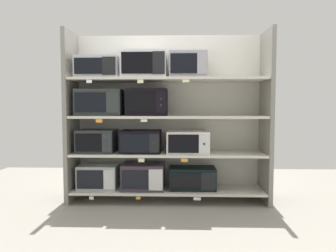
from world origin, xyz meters
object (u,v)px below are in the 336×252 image
object	(u,v)px
microwave_2	(192,178)
microwave_7	(147,102)
microwave_3	(97,141)
microwave_6	(100,103)
microwave_4	(141,141)
microwave_9	(144,65)
microwave_8	(98,68)
microwave_1	(144,176)
microwave_5	(188,142)
microwave_0	(99,176)
microwave_10	(188,66)

from	to	relation	value
microwave_2	microwave_7	distance (m)	1.10
microwave_3	microwave_7	distance (m)	0.80
microwave_2	microwave_6	distance (m)	1.48
microwave_2	microwave_3	world-z (taller)	microwave_3
microwave_4	microwave_3	bearing A→B (deg)	179.98
microwave_3	microwave_9	size ratio (longest dim) A/B	0.84
microwave_6	microwave_8	xyz separation A→B (m)	(-0.02, 0.00, 0.43)
microwave_6	microwave_7	xyz separation A→B (m)	(0.58, -0.00, 0.00)
microwave_1	microwave_5	world-z (taller)	microwave_5
microwave_0	microwave_6	xyz separation A→B (m)	(0.04, 0.00, 0.93)
microwave_5	microwave_6	world-z (taller)	microwave_6
microwave_3	microwave_10	distance (m)	1.46
microwave_0	microwave_5	size ratio (longest dim) A/B	0.94
microwave_3	microwave_10	world-z (taller)	microwave_10
microwave_3	microwave_4	xyz separation A→B (m)	(0.55, -0.00, -0.00)
microwave_2	microwave_10	bearing A→B (deg)	-179.96
microwave_6	microwave_9	xyz separation A→B (m)	(0.55, -0.00, 0.46)
microwave_3	microwave_10	bearing A→B (deg)	0.01
microwave_10	microwave_9	bearing A→B (deg)	-179.99
microwave_1	microwave_2	size ratio (longest dim) A/B	0.91
microwave_6	microwave_9	bearing A→B (deg)	-0.02
microwave_7	microwave_4	bearing A→B (deg)	-179.73
microwave_2	microwave_4	xyz separation A→B (m)	(-0.64, -0.00, 0.46)
microwave_5	microwave_9	distance (m)	1.09
microwave_6	microwave_0	bearing A→B (deg)	-179.69
microwave_3	microwave_8	distance (m)	0.91
microwave_2	microwave_3	bearing A→B (deg)	-179.99
microwave_2	microwave_5	bearing A→B (deg)	-179.64
microwave_0	microwave_8	xyz separation A→B (m)	(0.02, 0.00, 1.36)
microwave_5	microwave_4	bearing A→B (deg)	180.00
microwave_1	microwave_7	distance (m)	0.92
microwave_2	microwave_9	bearing A→B (deg)	-179.99
microwave_0	microwave_6	world-z (taller)	microwave_6
microwave_2	microwave_10	distance (m)	1.39
microwave_1	microwave_8	xyz separation A→B (m)	(-0.55, -0.00, 1.35)
microwave_8	microwave_10	distance (m)	1.10
microwave_1	microwave_10	distance (m)	1.48
microwave_3	microwave_0	bearing A→B (deg)	0.01
microwave_2	microwave_4	size ratio (longest dim) A/B	1.16
microwave_3	microwave_9	world-z (taller)	microwave_9
microwave_8	microwave_6	bearing A→B (deg)	-0.09
microwave_0	microwave_9	size ratio (longest dim) A/B	0.90
microwave_0	microwave_9	bearing A→B (deg)	0.00
microwave_2	microwave_3	size ratio (longest dim) A/B	1.25
microwave_4	microwave_10	distance (m)	1.10
microwave_8	microwave_9	bearing A→B (deg)	-0.02
microwave_3	microwave_4	world-z (taller)	microwave_3
microwave_1	microwave_8	world-z (taller)	microwave_8
microwave_3	microwave_7	world-z (taller)	microwave_7
microwave_2	microwave_9	xyz separation A→B (m)	(-0.60, -0.00, 1.40)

